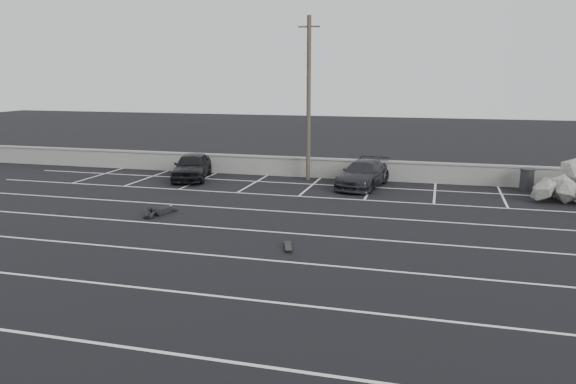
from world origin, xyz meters
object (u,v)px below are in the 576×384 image
(skateboard, at_px, (288,247))
(trash_bin, at_px, (527,179))
(car_left, at_px, (192,166))
(car_right, at_px, (363,174))
(person, at_px, (164,208))
(utility_pole, at_px, (309,99))

(skateboard, bearing_deg, trash_bin, 36.85)
(car_left, xyz_separation_m, car_right, (9.03, 0.31, -0.06))
(car_left, distance_m, skateboard, 13.26)
(car_left, relative_size, trash_bin, 3.90)
(car_left, height_order, person, car_left)
(utility_pole, distance_m, skateboard, 12.88)
(car_left, bearing_deg, skateboard, -66.45)
(car_right, height_order, person, car_right)
(trash_bin, bearing_deg, utility_pole, 179.83)
(trash_bin, height_order, person, trash_bin)
(car_right, height_order, utility_pole, utility_pole)
(car_right, relative_size, trash_bin, 4.19)
(utility_pole, xyz_separation_m, trash_bin, (10.76, -0.03, -3.70))
(person, bearing_deg, trash_bin, 37.98)
(trash_bin, relative_size, skateboard, 1.30)
(car_left, distance_m, trash_bin, 16.79)
(person, xyz_separation_m, skateboard, (6.08, -3.31, -0.14))
(trash_bin, relative_size, person, 0.47)
(skateboard, bearing_deg, car_left, 110.43)
(utility_pole, relative_size, person, 3.67)
(person, bearing_deg, car_left, 113.52)
(utility_pole, bearing_deg, skateboard, -79.70)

